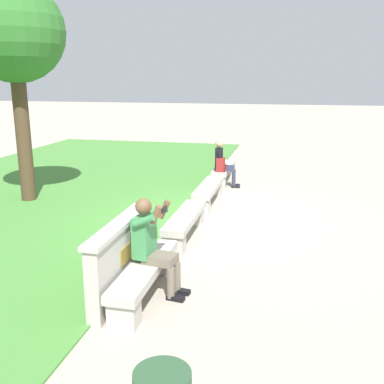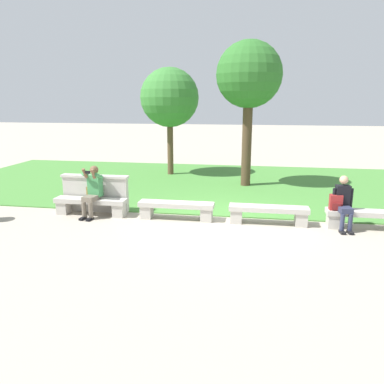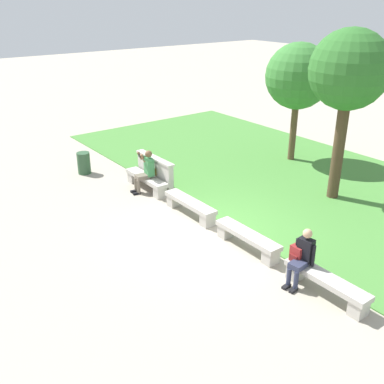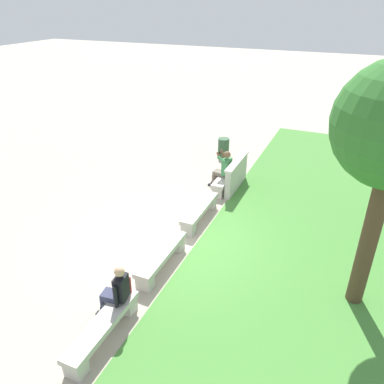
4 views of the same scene
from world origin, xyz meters
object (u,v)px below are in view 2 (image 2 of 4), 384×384
at_px(bench_mid, 268,212).
at_px(tree_left_background, 170,98).
at_px(person_distant, 344,201).
at_px(bench_near, 176,208).
at_px(bench_far, 368,217).
at_px(tree_behind_wall, 249,77).
at_px(backpack, 336,203).
at_px(bench_main, 91,204).
at_px(person_photographer, 93,189).

distance_m(bench_mid, tree_left_background, 7.46).
xyz_separation_m(bench_mid, person_distant, (1.70, -0.07, 0.37)).
bearing_deg(bench_near, person_distant, -0.94).
relative_size(bench_mid, bench_far, 1.00).
bearing_deg(tree_behind_wall, bench_mid, -80.91).
bearing_deg(bench_far, bench_near, 180.00).
relative_size(bench_near, bench_mid, 1.00).
bearing_deg(backpack, bench_main, 179.65).
distance_m(person_photographer, backpack, 6.04).
distance_m(backpack, tree_left_background, 8.27).
xyz_separation_m(bench_near, tree_left_background, (-1.46, 5.82, 2.77)).
height_order(bench_near, bench_far, same).
xyz_separation_m(bench_main, bench_mid, (4.62, 0.00, 0.00)).
distance_m(bench_mid, backpack, 1.58).
relative_size(person_photographer, person_distant, 1.05).
xyz_separation_m(bench_far, tree_behind_wall, (-2.98, 4.21, 3.45)).
xyz_separation_m(bench_far, person_distant, (-0.61, -0.07, 0.37)).
height_order(bench_far, backpack, backpack).
height_order(person_photographer, person_distant, person_photographer).
height_order(bench_mid, backpack, backpack).
xyz_separation_m(bench_main, backpack, (6.16, -0.04, 0.33)).
bearing_deg(bench_near, tree_behind_wall, 68.75).
height_order(bench_main, tree_left_background, tree_left_background).
height_order(bench_main, bench_near, same).
relative_size(person_distant, backpack, 2.94).
relative_size(bench_near, tree_behind_wall, 0.39).
distance_m(bench_far, person_distant, 0.71).
bearing_deg(tree_left_background, person_distant, -47.09).
bearing_deg(backpack, bench_mid, 178.60).
height_order(person_photographer, tree_left_background, tree_left_background).
distance_m(person_photographer, tree_behind_wall, 6.49).
bearing_deg(bench_far, bench_main, 180.00).
bearing_deg(bench_mid, backpack, -1.40).
bearing_deg(tree_behind_wall, bench_far, -54.66).
bearing_deg(person_photographer, tree_behind_wall, 48.20).
relative_size(bench_mid, person_photographer, 1.46).
distance_m(person_distant, tree_left_background, 8.39).
relative_size(person_photographer, backpack, 3.08).
xyz_separation_m(person_photographer, backpack, (6.04, 0.04, -0.11)).
bearing_deg(bench_main, backpack, -0.35).
height_order(bench_main, person_distant, person_distant).
height_order(bench_mid, person_photographer, person_photographer).
bearing_deg(bench_far, person_photographer, -179.36).
distance_m(bench_mid, tree_behind_wall, 5.48).
relative_size(bench_main, bench_mid, 1.00).
relative_size(bench_main, person_photographer, 1.46).
bearing_deg(tree_left_background, backpack, -47.82).
bearing_deg(backpack, person_distant, -9.84).
height_order(person_photographer, backpack, person_photographer).
bearing_deg(person_photographer, person_distant, 0.10).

